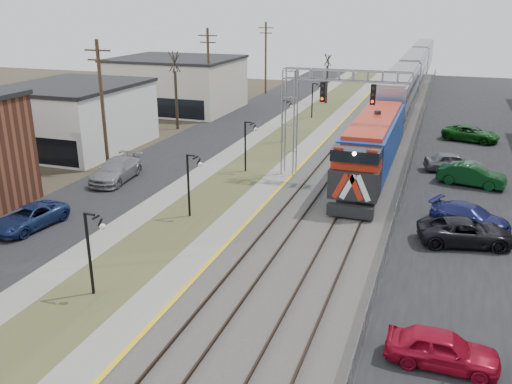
% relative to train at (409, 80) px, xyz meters
% --- Properties ---
extents(street_west, '(7.00, 120.00, 0.04)m').
position_rel_train_xyz_m(street_west, '(-17.00, -29.83, -2.90)').
color(street_west, black).
rests_on(street_west, ground).
extents(sidewalk, '(2.00, 120.00, 0.08)m').
position_rel_train_xyz_m(sidewalk, '(-12.50, -29.83, -2.88)').
color(sidewalk, gray).
rests_on(sidewalk, ground).
extents(grass_median, '(4.00, 120.00, 0.06)m').
position_rel_train_xyz_m(grass_median, '(-9.50, -29.83, -2.89)').
color(grass_median, '#444D29').
rests_on(grass_median, ground).
extents(platform, '(2.00, 120.00, 0.24)m').
position_rel_train_xyz_m(platform, '(-6.50, -29.83, -2.80)').
color(platform, gray).
rests_on(platform, ground).
extents(ballast_bed, '(8.00, 120.00, 0.20)m').
position_rel_train_xyz_m(ballast_bed, '(-1.50, -29.83, -2.82)').
color(ballast_bed, '#595651').
rests_on(ballast_bed, ground).
extents(platform_edge, '(0.24, 120.00, 0.01)m').
position_rel_train_xyz_m(platform_edge, '(-5.62, -29.83, -2.67)').
color(platform_edge, gold).
rests_on(platform_edge, platform).
extents(track_near, '(1.58, 120.00, 0.15)m').
position_rel_train_xyz_m(track_near, '(-3.50, -29.83, -2.64)').
color(track_near, '#2D2119').
rests_on(track_near, ballast_bed).
extents(track_far, '(1.58, 120.00, 0.15)m').
position_rel_train_xyz_m(track_far, '(-0.00, -29.83, -2.64)').
color(track_far, '#2D2119').
rests_on(track_far, ballast_bed).
extents(train, '(3.00, 85.85, 5.33)m').
position_rel_train_xyz_m(train, '(0.00, 0.00, 0.00)').
color(train, '#123999').
rests_on(train, ground).
extents(signal_gantry, '(9.00, 1.07, 8.15)m').
position_rel_train_xyz_m(signal_gantry, '(-4.28, -36.84, 2.67)').
color(signal_gantry, gray).
rests_on(signal_gantry, ground).
extents(lampposts, '(0.14, 62.14, 4.00)m').
position_rel_train_xyz_m(lampposts, '(-9.50, -46.54, -0.92)').
color(lampposts, black).
rests_on(lampposts, ground).
extents(utility_poles, '(0.28, 80.28, 10.00)m').
position_rel_train_xyz_m(utility_poles, '(-20.00, -39.83, 2.08)').
color(utility_poles, '#4C3823').
rests_on(utility_poles, ground).
extents(fence, '(0.04, 120.00, 1.60)m').
position_rel_train_xyz_m(fence, '(2.70, -29.83, -2.12)').
color(fence, gray).
rests_on(fence, ground).
extents(buildings_west, '(14.00, 67.00, 7.00)m').
position_rel_train_xyz_m(buildings_west, '(-26.50, -40.62, 0.09)').
color(buildings_west, '#BCB3A5').
rests_on(buildings_west, ground).
extents(bare_trees, '(12.30, 42.30, 5.95)m').
position_rel_train_xyz_m(bare_trees, '(-18.16, -25.92, -0.22)').
color(bare_trees, '#382D23').
rests_on(bare_trees, ground).
extents(car_lot_a, '(4.05, 1.67, 1.37)m').
position_rel_train_xyz_m(car_lot_a, '(5.51, -57.04, -2.23)').
color(car_lot_a, maroon).
rests_on(car_lot_a, ground).
extents(car_lot_c, '(5.49, 3.41, 1.42)m').
position_rel_train_xyz_m(car_lot_c, '(6.51, -45.61, -2.21)').
color(car_lot_c, black).
rests_on(car_lot_c, ground).
extents(car_lot_d, '(4.98, 3.62, 1.34)m').
position_rel_train_xyz_m(car_lot_d, '(6.80, -42.93, -2.25)').
color(car_lot_d, navy).
rests_on(car_lot_d, ground).
extents(car_lot_e, '(4.66, 2.78, 1.49)m').
position_rel_train_xyz_m(car_lot_e, '(5.82, -31.48, -2.18)').
color(car_lot_e, slate).
rests_on(car_lot_e, ground).
extents(car_lot_f, '(4.91, 2.56, 1.54)m').
position_rel_train_xyz_m(car_lot_f, '(7.09, -34.72, -2.15)').
color(car_lot_f, '#0B3715').
rests_on(car_lot_f, ground).
extents(car_street_a, '(2.73, 4.93, 1.31)m').
position_rel_train_xyz_m(car_street_a, '(-17.52, -51.54, -2.27)').
color(car_street_a, navy).
rests_on(car_street_a, ground).
extents(car_street_b, '(2.76, 5.69, 1.60)m').
position_rel_train_xyz_m(car_street_b, '(-17.73, -42.13, -2.12)').
color(car_street_b, gray).
rests_on(car_street_b, ground).
extents(car_lot_g, '(5.60, 3.62, 1.43)m').
position_rel_train_xyz_m(car_lot_g, '(7.37, -20.59, -2.20)').
color(car_lot_g, '#0D4510').
rests_on(car_lot_g, ground).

